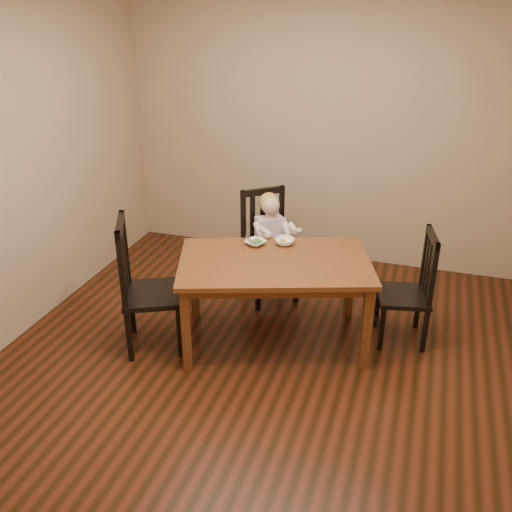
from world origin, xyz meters
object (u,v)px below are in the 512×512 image
(dining_table, at_px, (275,270))
(chair_child, at_px, (268,247))
(bowl_veg, at_px, (285,241))
(bowl_peas, at_px, (255,243))
(toddler, at_px, (270,236))
(chair_left, at_px, (145,288))
(chair_right, at_px, (410,290))

(dining_table, bearing_deg, chair_child, 110.54)
(chair_child, distance_m, bowl_veg, 0.57)
(dining_table, bearing_deg, bowl_veg, 91.51)
(bowl_peas, bearing_deg, bowl_veg, 20.49)
(toddler, distance_m, bowl_veg, 0.47)
(chair_left, bearing_deg, bowl_peas, 103.27)
(dining_table, height_order, toddler, toddler)
(chair_child, height_order, chair_left, chair_left)
(chair_child, height_order, bowl_peas, chair_child)
(chair_right, bearing_deg, chair_left, 97.80)
(bowl_peas, bearing_deg, chair_child, 95.05)
(chair_left, distance_m, bowl_veg, 1.17)
(dining_table, relative_size, bowl_veg, 10.30)
(toddler, relative_size, bowl_peas, 3.34)
(chair_right, distance_m, bowl_veg, 1.07)
(dining_table, distance_m, toddler, 0.74)
(toddler, distance_m, bowl_peas, 0.48)
(bowl_peas, bearing_deg, dining_table, -44.88)
(chair_left, xyz_separation_m, bowl_veg, (0.94, 0.67, 0.24))
(chair_child, bearing_deg, chair_right, 124.73)
(dining_table, height_order, chair_child, chair_child)
(chair_child, relative_size, chair_right, 1.07)
(chair_left, height_order, toddler, chair_left)
(toddler, xyz_separation_m, bowl_peas, (0.01, -0.47, 0.13))
(bowl_veg, bearing_deg, chair_left, -144.51)
(chair_child, height_order, toddler, chair_child)
(chair_left, distance_m, bowl_peas, 0.95)
(chair_child, relative_size, bowl_veg, 6.21)
(bowl_peas, distance_m, bowl_veg, 0.24)
(chair_child, height_order, bowl_veg, chair_child)
(chair_right, xyz_separation_m, bowl_veg, (-1.02, -0.05, 0.30))
(chair_right, relative_size, toddler, 1.79)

